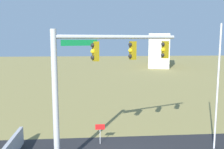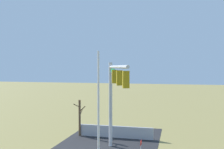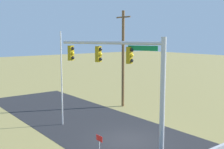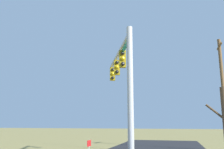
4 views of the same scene
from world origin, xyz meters
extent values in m
plane|color=olive|center=(0.00, 0.00, 0.00)|extent=(160.00, 160.00, 0.00)
cube|color=#232326|center=(-4.00, 0.00, 0.01)|extent=(28.00, 8.00, 0.01)
cylinder|color=#B2B5BA|center=(3.20, -0.29, 3.33)|extent=(0.28, 0.28, 6.67)
cylinder|color=#B2B5BA|center=(0.04, -1.56, 6.32)|extent=(6.41, 2.71, 0.20)
cube|color=#0F7238|center=(2.06, -0.75, 6.04)|extent=(1.68, 0.69, 0.28)
cube|color=#937A0F|center=(1.30, -1.05, 5.62)|extent=(0.36, 0.42, 0.96)
sphere|color=black|center=(1.44, -1.00, 5.92)|extent=(0.22, 0.22, 0.22)
sphere|color=yellow|center=(1.44, -1.00, 5.62)|extent=(0.22, 0.22, 0.22)
sphere|color=black|center=(1.44, -1.00, 5.32)|extent=(0.22, 0.22, 0.22)
cube|color=#937A0F|center=(-0.66, -1.83, 5.62)|extent=(0.36, 0.42, 0.96)
sphere|color=black|center=(-0.52, -1.78, 5.92)|extent=(0.22, 0.22, 0.22)
sphere|color=yellow|center=(-0.52, -1.78, 5.62)|extent=(0.22, 0.22, 0.22)
sphere|color=black|center=(-0.52, -1.78, 5.32)|extent=(0.22, 0.22, 0.22)
cube|color=#937A0F|center=(-2.63, -2.62, 5.62)|extent=(0.36, 0.42, 0.96)
sphere|color=black|center=(-2.49, -2.56, 5.92)|extent=(0.22, 0.22, 0.22)
sphere|color=yellow|center=(-2.49, -2.56, 5.62)|extent=(0.22, 0.22, 0.22)
sphere|color=black|center=(-2.49, -2.56, 5.32)|extent=(0.22, 0.22, 0.22)
cylinder|color=silver|center=(-5.43, -1.86, 3.53)|extent=(0.10, 0.10, 7.05)
cylinder|color=brown|center=(-7.05, 5.48, 4.52)|extent=(0.26, 0.26, 9.04)
cube|color=brown|center=(-7.05, 5.48, 8.44)|extent=(1.90, 0.12, 0.12)
cylinder|color=silver|center=(1.05, -3.00, 0.45)|extent=(0.04, 0.04, 0.90)
cube|color=red|center=(1.05, -3.00, 1.06)|extent=(0.56, 0.02, 0.32)
camera|label=1|loc=(1.48, 11.24, 6.22)|focal=40.21mm
camera|label=2|loc=(-16.92, -5.28, 6.33)|focal=42.12mm
camera|label=3|loc=(13.51, -11.75, 6.71)|focal=45.69mm
camera|label=4|loc=(14.10, 1.65, 2.16)|focal=39.13mm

